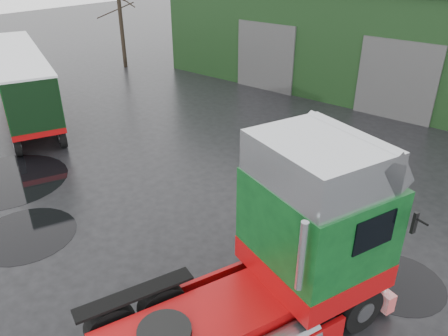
{
  "coord_description": "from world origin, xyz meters",
  "views": [
    {
      "loc": [
        8.85,
        -8.25,
        8.27
      ],
      "look_at": [
        0.9,
        1.52,
        1.7
      ],
      "focal_mm": 35.0,
      "sensor_mm": 36.0,
      "label": 1
    }
  ],
  "objects_px": {
    "trailer_left": "(22,85)",
    "tree_left": "(119,6)",
    "warehouse": "(437,39)",
    "hero_tractor": "(240,257)"
  },
  "relations": [
    {
      "from": "trailer_left",
      "to": "tree_left",
      "type": "xyz_separation_m",
      "value": [
        -4.16,
        9.94,
        2.51
      ]
    },
    {
      "from": "warehouse",
      "to": "tree_left",
      "type": "xyz_separation_m",
      "value": [
        -19.0,
        -8.0,
        1.09
      ]
    },
    {
      "from": "trailer_left",
      "to": "tree_left",
      "type": "distance_m",
      "value": 11.07
    },
    {
      "from": "tree_left",
      "to": "trailer_left",
      "type": "bearing_deg",
      "value": -67.28
    },
    {
      "from": "warehouse",
      "to": "trailer_left",
      "type": "distance_m",
      "value": 23.33
    },
    {
      "from": "hero_tractor",
      "to": "tree_left",
      "type": "relative_size",
      "value": 0.88
    },
    {
      "from": "hero_tractor",
      "to": "trailer_left",
      "type": "bearing_deg",
      "value": -174.1
    },
    {
      "from": "tree_left",
      "to": "hero_tractor",
      "type": "bearing_deg",
      "value": -33.77
    },
    {
      "from": "warehouse",
      "to": "hero_tractor",
      "type": "xyz_separation_m",
      "value": [
        2.5,
        -22.38,
        -0.83
      ]
    },
    {
      "from": "trailer_left",
      "to": "tree_left",
      "type": "bearing_deg",
      "value": 45.4
    }
  ]
}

